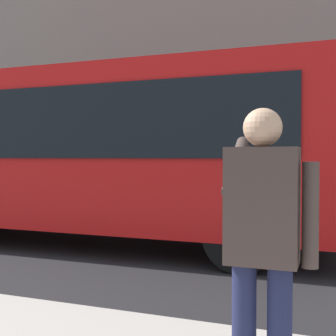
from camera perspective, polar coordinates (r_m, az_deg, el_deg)
name	(u,v)px	position (r m, az deg, el deg)	size (l,w,h in m)	color
ground_plane	(221,252)	(7.56, 6.80, -10.55)	(60.00, 60.00, 0.00)	#232326
building_facade_far	(276,11)	(14.76, 13.65, 18.84)	(28.00, 1.55, 12.00)	gray
red_bus	(87,151)	(8.24, -10.26, 2.21)	(9.05, 2.54, 3.08)	red
pedestrian_photographer	(263,234)	(2.61, 12.02, -8.18)	(0.53, 0.52, 1.70)	#1E2347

